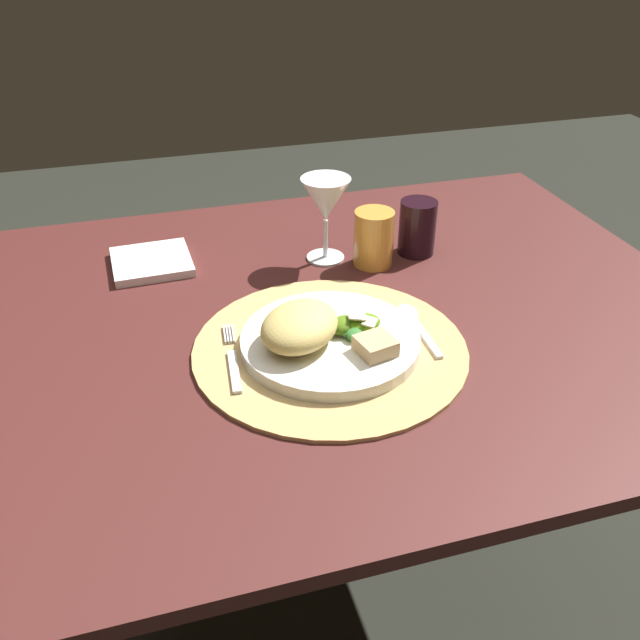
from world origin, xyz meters
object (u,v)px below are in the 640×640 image
object	(u,v)px
napkin	(152,262)
amber_tumbler	(374,238)
spoon	(414,320)
dark_tumbler	(417,227)
fork	(233,360)
dining_table	(338,408)
wine_glass	(326,202)
dinner_plate	(330,342)

from	to	relation	value
napkin	amber_tumbler	distance (m)	0.38
spoon	dark_tumbler	world-z (taller)	dark_tumbler
fork	amber_tumbler	world-z (taller)	amber_tumbler
dining_table	spoon	distance (m)	0.23
dining_table	wine_glass	distance (m)	0.34
spoon	dining_table	bearing A→B (deg)	142.91
spoon	amber_tumbler	size ratio (longest dim) A/B	1.53
spoon	wine_glass	size ratio (longest dim) A/B	1.00
spoon	fork	bearing A→B (deg)	-174.59
wine_glass	dark_tumbler	xyz separation A→B (m)	(0.16, -0.02, -0.06)
dining_table	spoon	size ratio (longest dim) A/B	7.83
dinner_plate	fork	distance (m)	0.14
dining_table	napkin	world-z (taller)	napkin
dinner_plate	wine_glass	bearing A→B (deg)	74.67
spoon	napkin	size ratio (longest dim) A/B	1.12
fork	dark_tumbler	bearing A→B (deg)	33.50
spoon	napkin	xyz separation A→B (m)	(-0.36, 0.30, -0.00)
fork	napkin	bearing A→B (deg)	104.13
napkin	dining_table	bearing A→B (deg)	-40.90
dinner_plate	napkin	xyz separation A→B (m)	(-0.22, 0.33, -0.01)
spoon	napkin	bearing A→B (deg)	140.05
dining_table	wine_glass	bearing A→B (deg)	80.72
napkin	dark_tumbler	world-z (taller)	dark_tumbler
dining_table	amber_tumbler	world-z (taller)	amber_tumbler
fork	amber_tumbler	size ratio (longest dim) A/B	1.67
spoon	amber_tumbler	bearing A→B (deg)	87.54
wine_glass	dark_tumbler	world-z (taller)	wine_glass
amber_tumbler	spoon	bearing A→B (deg)	-92.46
napkin	amber_tumbler	world-z (taller)	amber_tumbler
spoon	napkin	world-z (taller)	napkin
dining_table	spoon	xyz separation A→B (m)	(0.09, -0.07, 0.20)
dinner_plate	spoon	size ratio (longest dim) A/B	1.71
wine_glass	amber_tumbler	bearing A→B (deg)	-29.41
wine_glass	dark_tumbler	distance (m)	0.17
dinner_plate	spoon	distance (m)	0.14
fork	amber_tumbler	bearing A→B (deg)	38.62
dinner_plate	dark_tumbler	size ratio (longest dim) A/B	2.60
napkin	wine_glass	distance (m)	0.31
dark_tumbler	dining_table	bearing A→B (deg)	-141.43
napkin	amber_tumbler	bearing A→B (deg)	-15.07
fork	spoon	bearing A→B (deg)	5.41
dinner_plate	dark_tumbler	distance (m)	0.34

